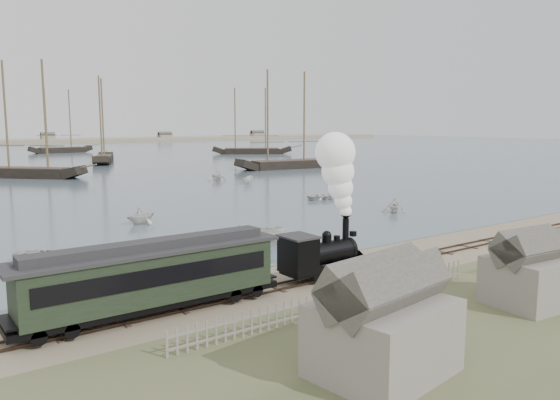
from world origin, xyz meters
TOP-DOWN VIEW (x-y plane):
  - ground at (0.00, 0.00)m, footprint 600.00×600.00m
  - rail_track at (0.00, -2.00)m, footprint 120.00×1.80m
  - picket_fence_west at (-6.50, -7.00)m, footprint 19.00×0.10m
  - picket_fence_east at (12.50, -7.50)m, footprint 15.00×0.10m
  - shed_left at (-10.00, -13.00)m, footprint 5.00×4.00m
  - shed_mid at (2.00, -12.00)m, footprint 4.00×3.50m
  - locomotive at (-2.37, -2.00)m, footprint 6.82×2.54m
  - passenger_coach at (-14.46, -2.00)m, footprint 13.40×2.59m
  - beached_dinghy at (-13.68, 0.30)m, footprint 4.31×4.87m
  - rowboat_0 at (-16.25, 12.46)m, footprint 4.64×4.69m
  - rowboat_1 at (-5.55, 21.67)m, footprint 3.35×3.64m
  - rowboat_2 at (-1.18, 8.05)m, footprint 3.61×3.61m
  - rowboat_3 at (18.71, 23.98)m, footprint 3.30×4.26m
  - rowboat_4 at (18.47, 12.22)m, footprint 3.71×3.70m
  - rowboat_5 at (20.77, 44.05)m, footprint 2.84×3.13m
  - rowboat_7 at (19.26, 51.11)m, footprint 3.68×3.24m
  - schooner_2 at (-4.21, 74.06)m, footprint 16.47×16.89m
  - schooner_3 at (17.34, 101.29)m, footprint 10.82×18.45m
  - schooner_4 at (43.08, 63.47)m, footprint 23.02×7.47m
  - schooner_5 at (66.56, 112.91)m, footprint 23.17×17.30m
  - schooner_8 at (21.14, 153.32)m, footprint 19.19×5.52m

SIDE VIEW (x-z plane):
  - ground at x=0.00m, z-range 0.00..0.00m
  - picket_fence_west at x=-6.50m, z-range -0.60..0.60m
  - picket_fence_east at x=12.50m, z-range -0.60..0.60m
  - shed_left at x=-10.00m, z-range -2.05..2.05m
  - shed_mid at x=2.00m, z-range -1.80..1.80m
  - rail_track at x=0.00m, z-range -0.04..0.12m
  - beached_dinghy at x=-13.68m, z-range 0.00..0.83m
  - rowboat_0 at x=-16.25m, z-range 0.06..0.86m
  - rowboat_3 at x=18.71m, z-range 0.06..0.87m
  - rowboat_5 at x=20.77m, z-range 0.06..1.25m
  - rowboat_2 at x=-1.18m, z-range 0.06..1.49m
  - rowboat_4 at x=18.47m, z-range 0.06..1.54m
  - rowboat_1 at x=-5.55m, z-range 0.06..1.67m
  - rowboat_7 at x=19.26m, z-range 0.06..1.88m
  - passenger_coach at x=-14.46m, z-range 0.44..3.69m
  - locomotive at x=-2.37m, z-range -0.31..8.18m
  - schooner_2 at x=-4.21m, z-range 0.06..20.06m
  - schooner_3 at x=17.34m, z-range 0.06..20.06m
  - schooner_4 at x=43.08m, z-range 0.06..20.06m
  - schooner_5 at x=66.56m, z-range 0.06..20.06m
  - schooner_8 at x=21.14m, z-range 0.06..20.06m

